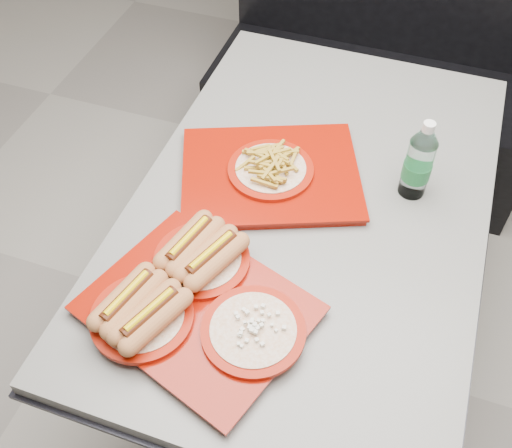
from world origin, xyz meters
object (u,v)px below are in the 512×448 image
(diner_table, at_px, (307,241))
(tray_near, at_px, (192,298))
(booth_bench, at_px, (376,75))
(tray_far, at_px, (271,171))
(water_bottle, at_px, (418,163))

(diner_table, relative_size, tray_near, 2.54)
(booth_bench, bearing_deg, tray_near, -96.25)
(tray_far, relative_size, water_bottle, 2.47)
(booth_bench, relative_size, water_bottle, 5.80)
(tray_near, bearing_deg, booth_bench, 83.75)
(tray_near, distance_m, water_bottle, 0.67)
(booth_bench, height_order, tray_near, booth_bench)
(diner_table, xyz_separation_m, tray_far, (-0.13, 0.05, 0.19))
(diner_table, distance_m, tray_near, 0.48)
(tray_near, xyz_separation_m, tray_far, (0.04, 0.45, -0.01))
(booth_bench, xyz_separation_m, water_bottle, (0.24, -0.97, 0.45))
(diner_table, height_order, tray_near, tray_near)
(diner_table, bearing_deg, water_bottle, 26.99)
(tray_far, bearing_deg, water_bottle, 11.93)
(booth_bench, bearing_deg, diner_table, -90.00)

